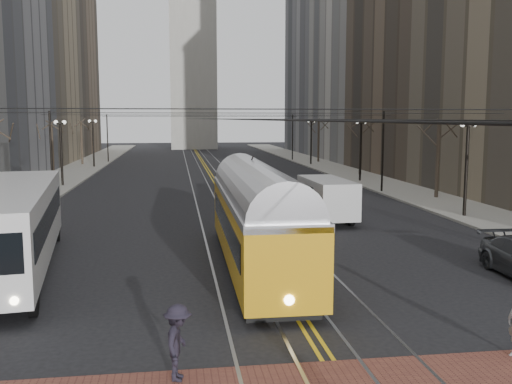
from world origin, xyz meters
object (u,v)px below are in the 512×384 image
object	(u,v)px
sedan_grey	(288,196)
sedan_silver	(251,170)
rear_bus	(266,195)
cargo_van	(327,200)
transit_bus	(12,230)
pedestrian_d	(178,342)
streetcar	(257,228)

from	to	relation	value
sedan_grey	sedan_silver	bearing A→B (deg)	83.68
rear_bus	sedan_silver	world-z (taller)	rear_bus
rear_bus	cargo_van	bearing A→B (deg)	-35.76
rear_bus	sedan_grey	size ratio (longest dim) A/B	2.57
sedan_grey	rear_bus	bearing A→B (deg)	-125.62
cargo_van	sedan_silver	xyz separation A→B (m)	(-1.07, 25.99, -0.49)
cargo_van	rear_bus	bearing A→B (deg)	141.84
transit_bus	sedan_silver	size ratio (longest dim) A/B	2.95
rear_bus	pedestrian_d	size ratio (longest dim) A/B	5.67
transit_bus	cargo_van	size ratio (longest dim) A/B	2.41
streetcar	pedestrian_d	bearing A→B (deg)	-107.87
transit_bus	sedan_silver	xyz separation A→B (m)	(14.10, 35.22, -0.94)
cargo_van	sedan_grey	bearing A→B (deg)	97.66
streetcar	sedan_grey	xyz separation A→B (m)	(4.50, 16.18, -0.97)
transit_bus	sedan_grey	bearing A→B (deg)	40.15
rear_bus	pedestrian_d	xyz separation A→B (m)	(-5.52, -21.93, -0.42)
streetcar	sedan_silver	world-z (taller)	streetcar
transit_bus	rear_bus	size ratio (longest dim) A/B	1.34
streetcar	pedestrian_d	xyz separation A→B (m)	(-3.22, -9.68, -0.73)
sedan_silver	pedestrian_d	bearing A→B (deg)	-97.37
rear_bus	cargo_van	xyz separation A→B (m)	(3.27, -2.39, -0.08)
transit_bus	pedestrian_d	world-z (taller)	transit_bus
streetcar	pedestrian_d	size ratio (longest dim) A/B	7.76
rear_bus	sedan_silver	xyz separation A→B (m)	(2.20, 23.60, -0.56)
sedan_grey	pedestrian_d	xyz separation A→B (m)	(-7.72, -25.85, 0.23)
transit_bus	pedestrian_d	size ratio (longest dim) A/B	7.61
rear_bus	sedan_silver	distance (m)	23.71
sedan_silver	rear_bus	bearing A→B (deg)	-93.07
transit_bus	rear_bus	bearing A→B (deg)	36.69
cargo_van	sedan_grey	world-z (taller)	cargo_van
streetcar	rear_bus	xyz separation A→B (m)	(2.30, 12.26, -0.31)
cargo_van	pedestrian_d	bearing A→B (deg)	-116.19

